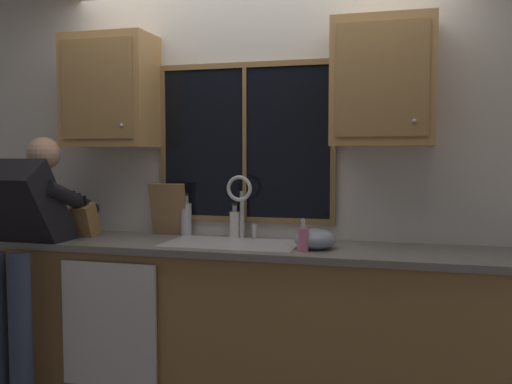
# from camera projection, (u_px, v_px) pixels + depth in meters

# --- Properties ---
(back_wall) EXTENTS (5.99, 0.12, 2.55)m
(back_wall) POSITION_uv_depth(u_px,v_px,m) (259.00, 182.00, 3.67)
(back_wall) COLOR silver
(back_wall) RESTS_ON floor
(window_glass) EXTENTS (1.10, 0.02, 0.95)m
(window_glass) POSITION_uv_depth(u_px,v_px,m) (245.00, 143.00, 3.60)
(window_glass) COLOR black
(window_frame_top) EXTENTS (1.17, 0.02, 0.04)m
(window_frame_top) POSITION_uv_depth(u_px,v_px,m) (245.00, 65.00, 3.56)
(window_frame_top) COLOR olive
(window_frame_bottom) EXTENTS (1.17, 0.02, 0.04)m
(window_frame_bottom) POSITION_uv_depth(u_px,v_px,m) (245.00, 219.00, 3.63)
(window_frame_bottom) COLOR olive
(window_frame_left) EXTENTS (0.03, 0.02, 0.95)m
(window_frame_left) POSITION_uv_depth(u_px,v_px,m) (163.00, 143.00, 3.74)
(window_frame_left) COLOR olive
(window_frame_right) EXTENTS (0.03, 0.02, 0.95)m
(window_frame_right) POSITION_uv_depth(u_px,v_px,m) (334.00, 142.00, 3.44)
(window_frame_right) COLOR olive
(window_mullion_center) EXTENTS (0.02, 0.02, 0.95)m
(window_mullion_center) POSITION_uv_depth(u_px,v_px,m) (245.00, 143.00, 3.59)
(window_mullion_center) COLOR olive
(lower_cabinet_run) EXTENTS (3.59, 0.58, 0.88)m
(lower_cabinet_run) POSITION_uv_depth(u_px,v_px,m) (244.00, 323.00, 3.39)
(lower_cabinet_run) COLOR #A07744
(lower_cabinet_run) RESTS_ON floor
(countertop) EXTENTS (3.65, 0.62, 0.04)m
(countertop) POSITION_uv_depth(u_px,v_px,m) (243.00, 248.00, 3.34)
(countertop) COLOR slate
(countertop) RESTS_ON lower_cabinet_run
(dishwasher_front) EXTENTS (0.60, 0.02, 0.74)m
(dishwasher_front) POSITION_uv_depth(u_px,v_px,m) (109.00, 325.00, 3.27)
(dishwasher_front) COLOR white
(upper_cabinet_left) EXTENTS (0.57, 0.36, 0.72)m
(upper_cabinet_left) POSITION_uv_depth(u_px,v_px,m) (110.00, 92.00, 3.65)
(upper_cabinet_left) COLOR #B2844C
(upper_cabinet_right) EXTENTS (0.57, 0.36, 0.72)m
(upper_cabinet_right) POSITION_uv_depth(u_px,v_px,m) (383.00, 83.00, 3.20)
(upper_cabinet_right) COLOR #B2844C
(sink) EXTENTS (0.80, 0.46, 0.21)m
(sink) POSITION_uv_depth(u_px,v_px,m) (232.00, 260.00, 3.37)
(sink) COLOR #B7B7BC
(sink) RESTS_ON lower_cabinet_run
(faucet) EXTENTS (0.18, 0.09, 0.40)m
(faucet) POSITION_uv_depth(u_px,v_px,m) (241.00, 199.00, 3.52)
(faucet) COLOR silver
(faucet) RESTS_ON countertop
(person_standing) EXTENTS (0.53, 0.69, 1.56)m
(person_standing) POSITION_uv_depth(u_px,v_px,m) (22.00, 236.00, 3.38)
(person_standing) COLOR #384260
(person_standing) RESTS_ON floor
(knife_block) EXTENTS (0.12, 0.18, 0.32)m
(knife_block) POSITION_uv_depth(u_px,v_px,m) (85.00, 220.00, 3.62)
(knife_block) COLOR olive
(knife_block) RESTS_ON countertop
(cutting_board) EXTENTS (0.25, 0.09, 0.35)m
(cutting_board) POSITION_uv_depth(u_px,v_px,m) (168.00, 209.00, 3.69)
(cutting_board) COLOR #997047
(cutting_board) RESTS_ON countertop
(mixing_bowl) EXTENTS (0.24, 0.24, 0.12)m
(mixing_bowl) POSITION_uv_depth(u_px,v_px,m) (315.00, 239.00, 3.18)
(mixing_bowl) COLOR #8C99A8
(mixing_bowl) RESTS_ON countertop
(soap_dispenser) EXTENTS (0.06, 0.07, 0.18)m
(soap_dispenser) POSITION_uv_depth(u_px,v_px,m) (303.00, 239.00, 3.09)
(soap_dispenser) COLOR pink
(soap_dispenser) RESTS_ON countertop
(bottle_green_glass) EXTENTS (0.07, 0.07, 0.27)m
(bottle_green_glass) POSITION_uv_depth(u_px,v_px,m) (186.00, 218.00, 3.69)
(bottle_green_glass) COLOR #B7B7BC
(bottle_green_glass) RESTS_ON countertop
(bottle_tall_clear) EXTENTS (0.06, 0.06, 0.22)m
(bottle_tall_clear) POSITION_uv_depth(u_px,v_px,m) (235.00, 224.00, 3.58)
(bottle_tall_clear) COLOR silver
(bottle_tall_clear) RESTS_ON countertop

